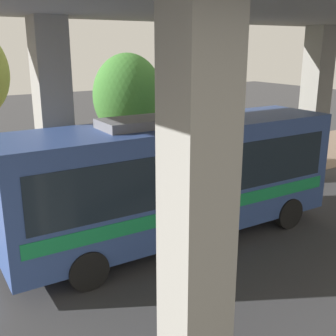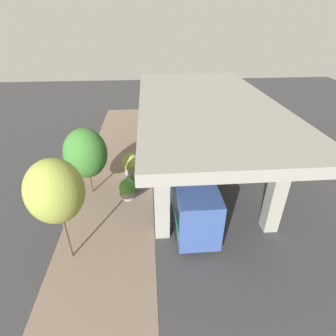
{
  "view_description": "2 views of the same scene",
  "coord_description": "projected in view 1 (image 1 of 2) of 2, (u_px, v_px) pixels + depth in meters",
  "views": [
    {
      "loc": [
        12.28,
        -8.96,
        5.63
      ],
      "look_at": [
        -0.19,
        -1.28,
        1.36
      ],
      "focal_mm": 45.0,
      "sensor_mm": 36.0,
      "label": 1
    },
    {
      "loc": [
        -0.07,
        -17.89,
        12.23
      ],
      "look_at": [
        1.22,
        -0.98,
        2.2
      ],
      "focal_mm": 28.0,
      "sensor_mm": 36.0,
      "label": 2
    }
  ],
  "objects": [
    {
      "name": "sidewalk_strip",
      "position": [
        159.0,
        178.0,
        18.58
      ],
      "size": [
        6.0,
        40.0,
        0.02
      ],
      "color": "#7A6656",
      "rests_on": "ground"
    },
    {
      "name": "street_tree_near",
      "position": [
        128.0,
        96.0,
        18.77
      ],
      "size": [
        3.12,
        3.12,
        5.34
      ],
      "color": "brown",
      "rests_on": "ground"
    },
    {
      "name": "planter_back",
      "position": [
        216.0,
        158.0,
        18.41
      ],
      "size": [
        1.6,
        1.6,
        1.83
      ],
      "color": "gray",
      "rests_on": "ground"
    },
    {
      "name": "overpass",
      "position": [
        292.0,
        26.0,
        11.14
      ],
      "size": [
        9.4,
        19.01,
        7.01
      ],
      "color": "gray",
      "rests_on": "ground"
    },
    {
      "name": "bus",
      "position": [
        177.0,
        175.0,
        12.13
      ],
      "size": [
        2.53,
        10.01,
        3.8
      ],
      "color": "#334C8C",
      "rests_on": "ground"
    },
    {
      "name": "planter_front",
      "position": [
        177.0,
        173.0,
        16.7
      ],
      "size": [
        1.13,
        1.13,
        1.56
      ],
      "color": "gray",
      "rests_on": "ground"
    },
    {
      "name": "fire_hydrant",
      "position": [
        231.0,
        175.0,
        17.28
      ],
      "size": [
        0.45,
        0.22,
        1.01
      ],
      "color": "red",
      "rests_on": "ground"
    },
    {
      "name": "planter_middle",
      "position": [
        141.0,
        171.0,
        16.65
      ],
      "size": [
        1.27,
        1.27,
        1.63
      ],
      "color": "gray",
      "rests_on": "ground"
    },
    {
      "name": "ground_plane",
      "position": [
        199.0,
        198.0,
        16.13
      ],
      "size": [
        80.0,
        80.0,
        0.0
      ],
      "primitive_type": "plane",
      "color": "#38383A",
      "rests_on": "ground"
    }
  ]
}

